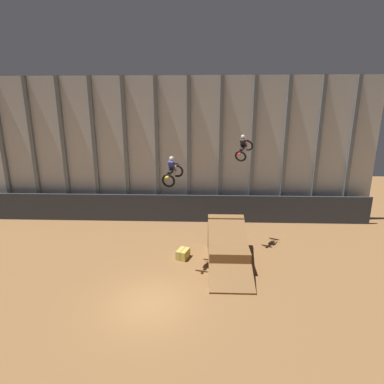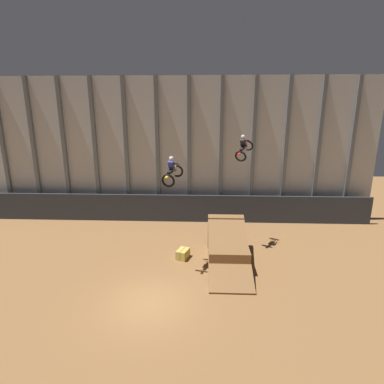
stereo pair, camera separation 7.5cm
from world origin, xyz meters
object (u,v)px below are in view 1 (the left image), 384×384
rider_bike_left_air (173,172)px  hay_bale_trackside (183,254)px  dirt_ramp (227,247)px  rider_bike_right_air (244,148)px

rider_bike_left_air → hay_bale_trackside: rider_bike_left_air is taller
dirt_ramp → rider_bike_right_air: 6.18m
rider_bike_left_air → rider_bike_right_air: (4.13, 3.28, 0.93)m
rider_bike_left_air → rider_bike_right_air: size_ratio=1.01×
dirt_ramp → rider_bike_left_air: size_ratio=3.00×
rider_bike_left_air → dirt_ramp: bearing=34.7°
rider_bike_left_air → hay_bale_trackside: 5.42m
rider_bike_right_air → hay_bale_trackside: (-3.69, -2.17, -6.21)m
dirt_ramp → rider_bike_right_air: size_ratio=3.04×
dirt_ramp → rider_bike_right_air: (1.02, 2.11, 5.72)m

